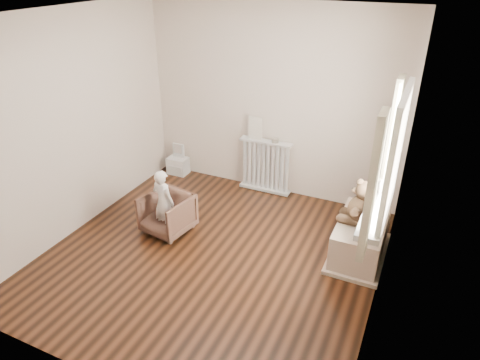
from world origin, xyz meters
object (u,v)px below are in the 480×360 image
at_px(armchair, 167,214).
at_px(toy_bench, 360,240).
at_px(radiator, 265,167).
at_px(child, 164,202).
at_px(plush_cat, 382,184).
at_px(teddy_bear, 363,206).
at_px(toy_vanity, 178,157).

height_order(armchair, toy_bench, armchair).
relative_size(radiator, child, 0.94).
bearing_deg(plush_cat, teddy_bear, 151.45).
bearing_deg(radiator, teddy_bear, -33.26).
bearing_deg(plush_cat, radiator, 138.38).
relative_size(radiator, armchair, 1.43).
bearing_deg(toy_vanity, toy_bench, -17.17).
bearing_deg(teddy_bear, plush_cat, -17.71).
bearing_deg(toy_vanity, plush_cat, -18.06).
relative_size(toy_bench, teddy_bear, 1.85).
bearing_deg(plush_cat, toy_vanity, 152.40).
xyz_separation_m(child, plush_cat, (2.39, 0.46, 0.56)).
bearing_deg(toy_bench, teddy_bear, -110.68).
bearing_deg(armchair, teddy_bear, 21.46).
relative_size(radiator, toy_vanity, 1.63).
bearing_deg(toy_vanity, teddy_bear, -18.01).
height_order(toy_vanity, teddy_bear, teddy_bear).
distance_m(radiator, armchair, 1.63).
distance_m(armchair, plush_cat, 2.54).
relative_size(toy_vanity, teddy_bear, 0.93).
height_order(radiator, toy_bench, radiator).
bearing_deg(teddy_bear, toy_bench, 70.63).
height_order(armchair, child, child).
relative_size(toy_bench, plush_cat, 4.24).
distance_m(toy_vanity, teddy_bear, 3.16).
distance_m(teddy_bear, plush_cat, 0.37).
relative_size(toy_vanity, armchair, 0.88).
relative_size(child, teddy_bear, 1.62).
distance_m(toy_bench, teddy_bear, 0.47).
xyz_separation_m(child, teddy_bear, (2.23, 0.51, 0.23)).
relative_size(toy_vanity, toy_bench, 0.50).
distance_m(armchair, teddy_bear, 2.32).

